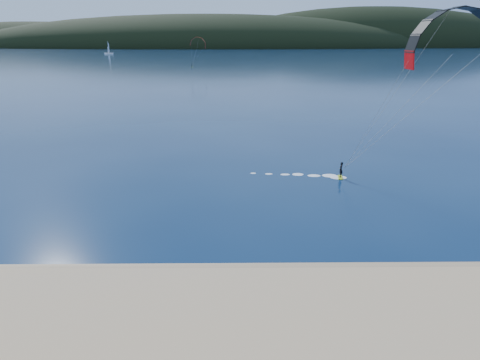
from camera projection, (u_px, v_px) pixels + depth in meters
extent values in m
plane|color=#081E3E|center=(213.00, 317.00, 23.23)|extent=(1800.00, 1800.00, 0.00)
cube|color=#947656|center=(217.00, 273.00, 27.44)|extent=(220.00, 2.50, 0.10)
ellipsoid|color=black|center=(207.00, 47.00, 699.74)|extent=(840.00, 280.00, 110.00)
ellipsoid|color=black|center=(373.00, 47.00, 740.43)|extent=(600.00, 240.00, 140.00)
ellipsoid|color=black|center=(37.00, 47.00, 752.87)|extent=(520.00, 220.00, 90.00)
cube|color=#ADC717|center=(340.00, 177.00, 46.37)|extent=(0.74, 1.55, 0.09)
imported|color=black|center=(341.00, 170.00, 46.04)|extent=(0.55, 0.74, 1.83)
cylinder|color=gray|center=(393.00, 117.00, 41.37)|extent=(0.02, 0.02, 15.65)
cube|color=#ADC717|center=(192.00, 67.00, 222.91)|extent=(1.01, 1.56, 0.09)
imported|color=black|center=(192.00, 65.00, 222.59)|extent=(0.98, 1.09, 1.83)
cylinder|color=gray|center=(195.00, 55.00, 218.01)|extent=(0.02, 0.02, 12.32)
cube|color=white|center=(109.00, 54.00, 403.18)|extent=(8.69, 2.96, 1.51)
cylinder|color=white|center=(108.00, 47.00, 401.16)|extent=(0.22, 0.22, 11.88)
cube|color=white|center=(109.00, 47.00, 402.58)|extent=(0.11, 2.81, 8.64)
cube|color=white|center=(108.00, 50.00, 400.27)|extent=(0.10, 2.16, 5.40)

